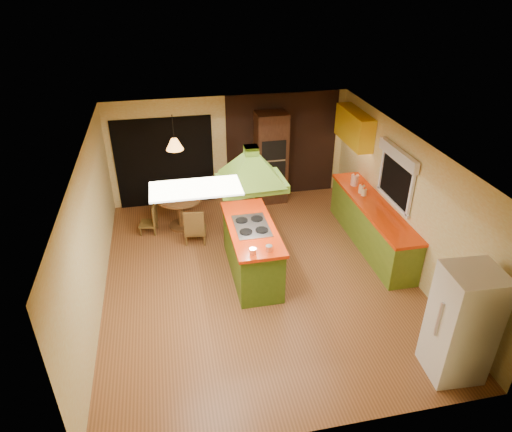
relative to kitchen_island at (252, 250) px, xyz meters
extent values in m
plane|color=#965A31|center=(0.10, -0.12, -0.51)|extent=(6.50, 6.50, 0.00)
plane|color=beige|center=(0.10, 3.13, 0.74)|extent=(5.50, 0.00, 5.50)
plane|color=beige|center=(0.10, -3.37, 0.74)|extent=(5.50, 0.00, 5.50)
plane|color=beige|center=(-2.65, -0.12, 0.74)|extent=(0.00, 6.50, 6.50)
plane|color=beige|center=(2.85, -0.12, 0.74)|extent=(0.00, 6.50, 6.50)
plane|color=silver|center=(0.10, -0.12, 1.99)|extent=(6.50, 6.50, 0.00)
cube|color=#381E14|center=(1.35, 3.11, 0.74)|extent=(2.64, 0.03, 2.50)
cube|color=black|center=(-1.40, 3.11, 0.54)|extent=(2.20, 0.03, 2.10)
cube|color=olive|center=(2.55, 0.48, -0.08)|extent=(0.58, 3.00, 0.86)
cube|color=#E53807|center=(2.55, 0.48, 0.38)|extent=(0.62, 3.05, 0.06)
cube|color=yellow|center=(2.67, 2.08, 1.44)|extent=(0.34, 1.40, 0.70)
cube|color=black|center=(2.82, 0.28, 1.04)|extent=(0.03, 1.16, 0.96)
cube|color=white|center=(2.77, 0.28, 1.51)|extent=(0.10, 1.35, 0.22)
cube|color=white|center=(-1.00, -1.32, 1.97)|extent=(1.20, 0.60, 0.03)
cube|color=#496E1B|center=(0.00, 0.00, -0.04)|extent=(0.76, 1.95, 0.95)
cube|color=#F33508|center=(0.00, 0.00, 0.47)|extent=(0.83, 2.03, 0.06)
cube|color=silver|center=(0.00, 0.00, 0.51)|extent=(0.59, 0.86, 0.02)
cube|color=#51751D|center=(0.00, 0.00, 1.34)|extent=(1.14, 0.84, 0.13)
pyramid|color=#51751D|center=(0.00, 0.00, 1.85)|extent=(1.14, 0.84, 0.45)
cube|color=#51751D|center=(0.00, 0.00, 1.92)|extent=(0.22, 0.22, 0.13)
imported|color=brown|center=(-0.05, 1.36, 0.34)|extent=(0.70, 0.55, 1.70)
cube|color=white|center=(2.31, -2.82, 0.35)|extent=(0.75, 0.71, 1.72)
cube|color=#3F2314|center=(1.01, 2.83, 0.57)|extent=(0.72, 0.59, 2.15)
cube|color=black|center=(1.01, 2.53, 0.87)|extent=(0.55, 0.03, 0.45)
cube|color=black|center=(1.01, 2.53, 0.37)|extent=(0.55, 0.03, 0.45)
cylinder|color=brown|center=(-1.17, 1.97, 0.20)|extent=(0.98, 0.98, 0.05)
cylinder|color=brown|center=(-1.17, 1.97, -0.14)|extent=(0.14, 0.14, 0.68)
cylinder|color=brown|center=(-1.17, 1.97, -0.49)|extent=(0.55, 0.55, 0.05)
cone|color=#FF9E3F|center=(-1.17, 1.97, 1.39)|extent=(0.45, 0.45, 0.23)
cylinder|color=#FFE6CD|center=(2.50, 1.39, 0.53)|extent=(0.18, 0.18, 0.23)
cylinder|color=#FFF0CD|center=(2.50, 1.01, 0.49)|extent=(0.15, 0.15, 0.17)
cylinder|color=#F1E8C2|center=(2.50, 0.89, 0.48)|extent=(0.13, 0.13, 0.14)
camera|label=1|loc=(-1.31, -6.76, 4.62)|focal=32.00mm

